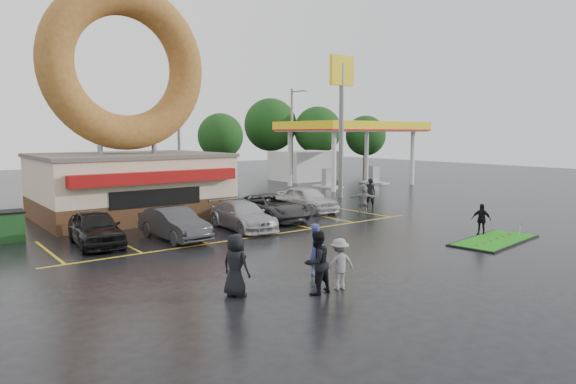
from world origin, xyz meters
TOP-DOWN VIEW (x-y plane):
  - ground at (0.00, 0.00)m, footprint 120.00×120.00m
  - donut_shop at (-3.00, 12.97)m, footprint 10.20×8.70m
  - gas_station at (20.00, 20.94)m, footprint 12.30×13.65m
  - shell_sign at (13.00, 12.00)m, footprint 2.20×0.36m
  - streetlight_mid at (4.00, 20.92)m, footprint 0.40×2.21m
  - streetlight_right at (16.00, 21.92)m, footprint 0.40×2.21m
  - tree_far_a at (26.00, 30.00)m, footprint 5.60×5.60m
  - tree_far_b at (32.00, 28.00)m, footprint 4.90×4.90m
  - tree_far_c at (22.00, 34.00)m, footprint 6.30×6.30m
  - tree_far_d at (14.00, 32.00)m, footprint 4.90×4.90m
  - car_black at (-7.06, 6.04)m, footprint 2.25×4.70m
  - car_dgrey at (-3.76, 5.19)m, footprint 1.87×4.54m
  - car_silver at (0.10, 5.43)m, footprint 2.30×4.98m
  - car_grey at (2.81, 6.72)m, footprint 2.53×5.32m
  - car_white at (6.41, 8.00)m, footprint 1.90×4.66m
  - person_blue at (-2.35, -3.29)m, footprint 0.73×0.56m
  - person_blackjkt at (-3.76, -4.96)m, footprint 1.01×0.82m
  - person_hoodie at (-2.87, -5.01)m, footprint 1.17×0.85m
  - person_bystander at (-5.83, -3.63)m, footprint 0.88×1.08m
  - person_cameraman at (8.38, -2.82)m, footprint 0.65×0.97m
  - person_walker_near at (8.63, 5.32)m, footprint 1.68×1.43m
  - person_walker_far at (10.81, 6.81)m, footprint 0.83×0.82m
  - dumpster at (-10.23, 9.42)m, footprint 1.85×1.28m
  - putting_green at (7.64, -3.99)m, footprint 5.24×2.81m

SIDE VIEW (x-z plane):
  - ground at x=0.00m, z-range 0.00..0.00m
  - putting_green at x=7.64m, z-range -0.27..0.35m
  - dumpster at x=-10.23m, z-range 0.00..1.30m
  - car_silver at x=0.10m, z-range 0.00..1.41m
  - car_dgrey at x=-3.76m, z-range 0.00..1.46m
  - car_grey at x=2.81m, z-range 0.00..1.47m
  - person_cameraman at x=8.38m, z-range 0.00..1.52m
  - car_black at x=-7.06m, z-range 0.00..1.55m
  - car_white at x=6.41m, z-range 0.00..1.58m
  - person_hoodie at x=-2.87m, z-range 0.00..1.62m
  - person_blue at x=-2.35m, z-range 0.00..1.79m
  - person_walker_near at x=8.63m, z-range 0.00..1.82m
  - person_bystander at x=-5.83m, z-range 0.00..1.91m
  - person_walker_far at x=10.81m, z-range 0.00..1.94m
  - person_blackjkt at x=-3.76m, z-range 0.00..1.95m
  - gas_station at x=20.00m, z-range 0.75..6.65m
  - donut_shop at x=-3.00m, z-range -2.29..11.21m
  - tree_far_b at x=32.00m, z-range 1.03..8.03m
  - tree_far_d at x=14.00m, z-range 1.03..8.03m
  - streetlight_mid at x=4.00m, z-range 0.28..9.28m
  - streetlight_right at x=16.00m, z-range 0.28..9.28m
  - tree_far_a at x=26.00m, z-range 1.18..9.18m
  - tree_far_c at x=22.00m, z-range 1.34..10.34m
  - shell_sign at x=13.00m, z-range 2.08..12.68m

